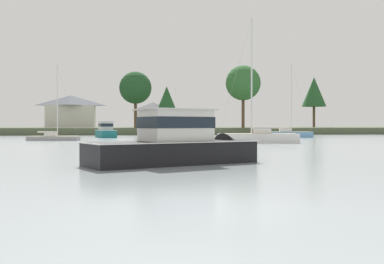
# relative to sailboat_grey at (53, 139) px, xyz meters

# --- Properties ---
(ground_plane) EXTENTS (519.43, 519.43, 0.00)m
(ground_plane) POSITION_rel_sailboat_grey_xyz_m (10.19, -47.44, -0.20)
(ground_plane) COLOR #939EA3
(far_shore_bank) EXTENTS (233.74, 55.99, 1.38)m
(far_shore_bank) POSITION_rel_sailboat_grey_xyz_m (10.19, 56.47, 0.49)
(far_shore_bank) COLOR #4C563D
(far_shore_bank) RESTS_ON ground
(sailboat_grey) EXTENTS (6.49, 2.65, 9.79)m
(sailboat_grey) POSITION_rel_sailboat_grey_xyz_m (0.00, 0.00, 0.00)
(sailboat_grey) COLOR gray
(sailboat_grey) RESTS_ON ground
(sailboat_white) EXTENTS (8.96, 4.69, 14.15)m
(sailboat_white) POSITION_rel_sailboat_grey_xyz_m (22.96, -11.11, 0.08)
(sailboat_white) COLOR white
(sailboat_white) RESTS_ON ground
(cruiser_teal) EXTENTS (3.76, 8.71, 4.61)m
(cruiser_teal) POSITION_rel_sailboat_grey_xyz_m (5.78, 14.32, 0.41)
(cruiser_teal) COLOR #196B70
(cruiser_teal) RESTS_ON ground
(cruiser_black) EXTENTS (9.97, 6.26, 4.79)m
(cruiser_black) POSITION_rel_sailboat_grey_xyz_m (11.75, -35.84, 0.42)
(cruiser_black) COLOR black
(cruiser_black) RESTS_ON ground
(sailboat_skyblue) EXTENTS (7.81, 3.67, 12.03)m
(sailboat_skyblue) POSITION_rel_sailboat_grey_xyz_m (33.80, 8.96, 0.05)
(sailboat_skyblue) COLOR #669ECC
(sailboat_skyblue) RESTS_ON ground
(mooring_buoy_yellow) EXTENTS (0.49, 0.49, 0.54)m
(mooring_buoy_yellow) POSITION_rel_sailboat_grey_xyz_m (16.18, 11.67, -0.12)
(mooring_buoy_yellow) COLOR yellow
(mooring_buoy_yellow) RESTS_ON ground
(mooring_buoy_green) EXTENTS (0.45, 0.45, 0.50)m
(mooring_buoy_green) POSITION_rel_sailboat_grey_xyz_m (-1.43, 14.38, -0.12)
(mooring_buoy_green) COLOR #1E8C47
(mooring_buoy_green) RESTS_ON ground
(shore_tree_right) EXTENTS (6.18, 6.18, 12.91)m
(shore_tree_right) POSITION_rel_sailboat_grey_xyz_m (57.31, 52.48, 10.25)
(shore_tree_right) COLOR brown
(shore_tree_right) RESTS_ON far_shore_bank
(shore_tree_far_left) EXTENTS (7.57, 7.57, 13.45)m
(shore_tree_far_left) POSITION_rel_sailboat_grey_xyz_m (34.34, 37.09, 10.80)
(shore_tree_far_left) COLOR brown
(shore_tree_far_left) RESTS_ON far_shore_bank
(shore_tree_left_mid) EXTENTS (6.95, 6.95, 12.08)m
(shore_tree_left_mid) POSITION_rel_sailboat_grey_xyz_m (11.29, 40.28, 9.74)
(shore_tree_left_mid) COLOR brown
(shore_tree_left_mid) RESTS_ON far_shore_bank
(shore_tree_right_mid) EXTENTS (5.16, 5.16, 10.01)m
(shore_tree_right_mid) POSITION_rel_sailboat_grey_xyz_m (19.18, 51.95, 8.00)
(shore_tree_right_mid) COLOR brown
(shore_tree_right_mid) RESTS_ON far_shore_bank
(cottage_hillside) EXTENTS (8.26, 10.03, 6.72)m
(cottage_hillside) POSITION_rel_sailboat_grey_xyz_m (16.68, 64.40, 4.66)
(cottage_hillside) COLOR #9E998E
(cottage_hillside) RESTS_ON far_shore_bank
(cottage_eastern) EXTENTS (11.81, 6.60, 7.51)m
(cottage_eastern) POSITION_rel_sailboat_grey_xyz_m (-3.41, 50.97, 5.06)
(cottage_eastern) COLOR silver
(cottage_eastern) RESTS_ON far_shore_bank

